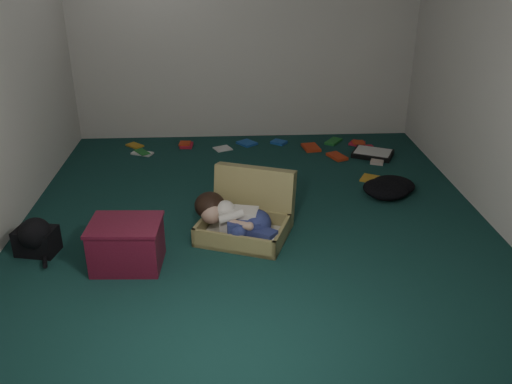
{
  "coord_description": "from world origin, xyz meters",
  "views": [
    {
      "loc": [
        -0.22,
        -4.11,
        2.2
      ],
      "look_at": [
        0.0,
        -0.15,
        0.35
      ],
      "focal_mm": 38.0,
      "sensor_mm": 36.0,
      "label": 1
    }
  ],
  "objects": [
    {
      "name": "backpack",
      "position": [
        -1.7,
        -0.42,
        0.11
      ],
      "size": [
        0.43,
        0.37,
        0.22
      ],
      "primitive_type": null,
      "rotation": [
        0.0,
        0.0,
        -0.21
      ],
      "color": "black",
      "rests_on": "floor"
    },
    {
      "name": "wall_front",
      "position": [
        0.0,
        -2.25,
        1.3
      ],
      "size": [
        4.5,
        0.0,
        4.5
      ],
      "primitive_type": "plane",
      "rotation": [
        -1.57,
        0.0,
        0.0
      ],
      "color": "white",
      "rests_on": "ground"
    },
    {
      "name": "wall_back",
      "position": [
        0.0,
        2.25,
        1.3
      ],
      "size": [
        4.5,
        0.0,
        4.5
      ],
      "primitive_type": "plane",
      "rotation": [
        1.57,
        0.0,
        0.0
      ],
      "color": "white",
      "rests_on": "ground"
    },
    {
      "name": "clothing_pile",
      "position": [
        1.26,
        0.54,
        0.07
      ],
      "size": [
        0.54,
        0.5,
        0.14
      ],
      "primitive_type": null,
      "rotation": [
        0.0,
        0.0,
        -0.38
      ],
      "color": "black",
      "rests_on": "floor"
    },
    {
      "name": "wall_right",
      "position": [
        2.0,
        0.0,
        1.3
      ],
      "size": [
        0.0,
        4.5,
        4.5
      ],
      "primitive_type": "plane",
      "rotation": [
        1.57,
        0.0,
        -1.57
      ],
      "color": "white",
      "rests_on": "ground"
    },
    {
      "name": "book_scatter",
      "position": [
        0.38,
        1.69,
        0.01
      ],
      "size": [
        2.91,
        1.35,
        0.02
      ],
      "color": "gold",
      "rests_on": "floor"
    },
    {
      "name": "person",
      "position": [
        -0.17,
        -0.3,
        0.19
      ],
      "size": [
        0.67,
        0.53,
        0.31
      ],
      "rotation": [
        0.0,
        0.0,
        -0.35
      ],
      "color": "silver",
      "rests_on": "suitcase"
    },
    {
      "name": "floor",
      "position": [
        0.0,
        0.0,
        0.0
      ],
      "size": [
        4.5,
        4.5,
        0.0
      ],
      "primitive_type": "plane",
      "color": "#153D38",
      "rests_on": "ground"
    },
    {
      "name": "maroon_bin",
      "position": [
        -0.97,
        -0.63,
        0.18
      ],
      "size": [
        0.53,
        0.43,
        0.35
      ],
      "rotation": [
        0.0,
        0.0,
        -0.05
      ],
      "color": "maroon",
      "rests_on": "floor"
    },
    {
      "name": "paper_tray",
      "position": [
        1.4,
        1.49,
        0.03
      ],
      "size": [
        0.52,
        0.47,
        0.06
      ],
      "rotation": [
        0.0,
        0.0,
        -0.45
      ],
      "color": "black",
      "rests_on": "floor"
    },
    {
      "name": "suitcase",
      "position": [
        -0.07,
        -0.16,
        0.15
      ],
      "size": [
        0.87,
        0.86,
        0.5
      ],
      "rotation": [
        0.0,
        0.0,
        -0.35
      ],
      "color": "tan",
      "rests_on": "floor"
    }
  ]
}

